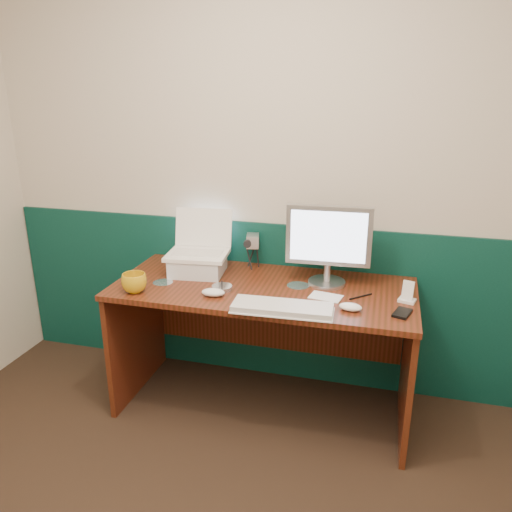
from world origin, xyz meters
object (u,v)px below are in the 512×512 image
(desk, at_px, (263,348))
(monitor, at_px, (329,245))
(laptop, at_px, (197,233))
(keyboard, at_px, (282,308))
(camcorder, at_px, (253,252))
(mug, at_px, (134,283))

(desk, relative_size, monitor, 3.60)
(laptop, height_order, monitor, monitor)
(laptop, xyz_separation_m, keyboard, (0.57, -0.37, -0.23))
(desk, height_order, camcorder, camcorder)
(laptop, bearing_deg, desk, -19.16)
(laptop, relative_size, monitor, 0.75)
(laptop, height_order, camcorder, laptop)
(camcorder, bearing_deg, laptop, -161.93)
(mug, bearing_deg, camcorder, 45.83)
(keyboard, xyz_separation_m, camcorder, (-0.29, 0.54, 0.09))
(desk, relative_size, camcorder, 7.94)
(laptop, bearing_deg, camcorder, 24.84)
(mug, bearing_deg, desk, 21.76)
(monitor, height_order, mug, monitor)
(monitor, bearing_deg, laptop, 179.53)
(desk, height_order, keyboard, keyboard)
(desk, bearing_deg, keyboard, -59.50)
(laptop, distance_m, monitor, 0.73)
(camcorder, bearing_deg, keyboard, -74.60)
(monitor, xyz_separation_m, camcorder, (-0.45, 0.14, -0.12))
(mug, xyz_separation_m, camcorder, (0.50, 0.51, 0.05))
(monitor, bearing_deg, mug, -161.34)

